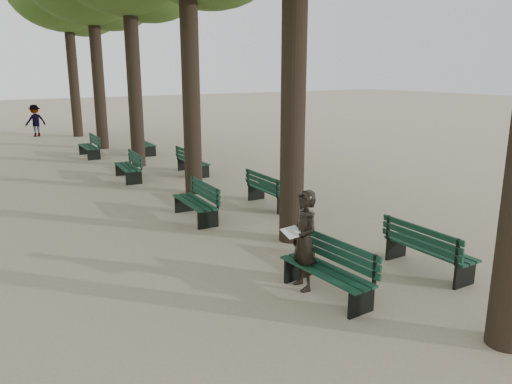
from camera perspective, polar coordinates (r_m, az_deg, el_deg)
ground at (r=8.00m, az=7.92°, el=-13.45°), size 120.00×120.00×0.00m
bench_left_0 at (r=8.39m, az=8.04°, el=-10.02°), size 0.66×1.83×0.92m
bench_left_1 at (r=12.44m, az=-6.95°, el=-1.93°), size 0.67×1.83×0.92m
bench_left_2 at (r=17.26m, az=-14.42°, el=2.23°), size 0.72×1.84×0.92m
bench_left_3 at (r=22.19m, az=-18.52°, el=4.50°), size 0.60×1.81×0.92m
bench_right_0 at (r=9.80m, az=19.09°, el=-7.08°), size 0.59×1.81×0.92m
bench_right_1 at (r=13.55m, az=1.67°, el=-0.50°), size 0.65×1.82×0.92m
bench_right_2 at (r=17.81m, az=-7.21°, el=2.93°), size 0.61×1.81×0.92m
bench_right_3 at (r=22.40m, az=-12.61°, el=4.97°), size 0.67×1.83×0.92m
man_with_map at (r=8.43m, az=5.53°, el=-5.52°), size 0.66×0.74×1.72m
pedestrian_b at (r=29.96m, az=-23.91°, el=7.47°), size 1.16×0.59×1.72m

